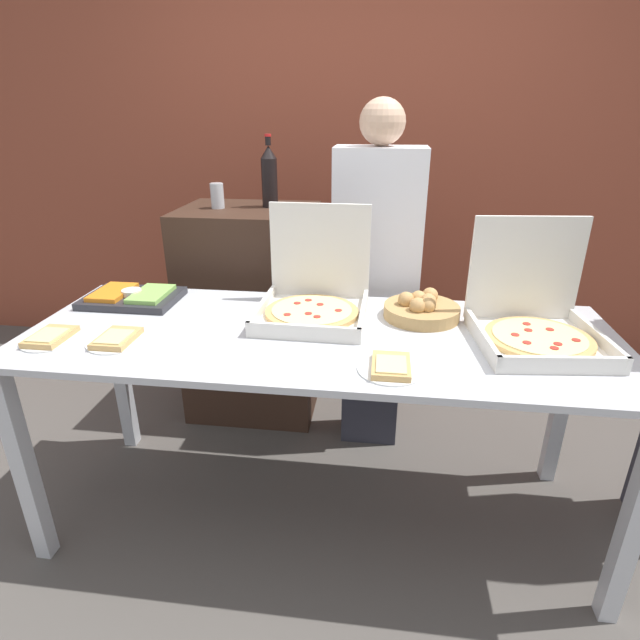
# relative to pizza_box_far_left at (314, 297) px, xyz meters

# --- Properties ---
(ground_plane) EXTENTS (16.00, 16.00, 0.00)m
(ground_plane) POSITION_rel_pizza_box_far_left_xyz_m (0.05, -0.17, -0.92)
(ground_plane) COLOR #514C47
(brick_wall_behind) EXTENTS (10.00, 0.06, 2.80)m
(brick_wall_behind) POSITION_rel_pizza_box_far_left_xyz_m (0.05, 1.53, 0.48)
(brick_wall_behind) COLOR brown
(brick_wall_behind) RESTS_ON ground_plane
(buffet_table) EXTENTS (2.16, 0.81, 0.85)m
(buffet_table) POSITION_rel_pizza_box_far_left_xyz_m (0.05, -0.17, -0.18)
(buffet_table) COLOR silver
(buffet_table) RESTS_ON ground_plane
(pizza_box_far_left) EXTENTS (0.42, 0.44, 0.41)m
(pizza_box_far_left) POSITION_rel_pizza_box_far_left_xyz_m (0.00, 0.00, 0.00)
(pizza_box_far_left) COLOR silver
(pizza_box_far_left) RESTS_ON buffet_table
(pizza_box_near_right) EXTENTS (0.45, 0.46, 0.41)m
(pizza_box_near_right) POSITION_rel_pizza_box_far_left_xyz_m (0.80, -0.14, -0.00)
(pizza_box_near_right) COLOR silver
(pizza_box_near_right) RESTS_ON buffet_table
(paper_plate_front_center) EXTENTS (0.21, 0.21, 0.03)m
(paper_plate_front_center) POSITION_rel_pizza_box_far_left_xyz_m (0.30, -0.43, -0.06)
(paper_plate_front_center) COLOR white
(paper_plate_front_center) RESTS_ON buffet_table
(paper_plate_front_right) EXTENTS (0.21, 0.21, 0.03)m
(paper_plate_front_right) POSITION_rel_pizza_box_far_left_xyz_m (-0.65, -0.35, -0.06)
(paper_plate_front_right) COLOR white
(paper_plate_front_right) RESTS_ON buffet_table
(paper_plate_front_left) EXTENTS (0.21, 0.21, 0.03)m
(paper_plate_front_left) POSITION_rel_pizza_box_far_left_xyz_m (-0.89, -0.37, -0.06)
(paper_plate_front_left) COLOR white
(paper_plate_front_left) RESTS_ON buffet_table
(veggie_tray) EXTENTS (0.38, 0.27, 0.05)m
(veggie_tray) POSITION_rel_pizza_box_far_left_xyz_m (-0.78, 0.04, -0.05)
(veggie_tray) COLOR #28282D
(veggie_tray) RESTS_ON buffet_table
(bread_basket) EXTENTS (0.29, 0.29, 0.10)m
(bread_basket) POSITION_rel_pizza_box_far_left_xyz_m (0.42, 0.02, -0.04)
(bread_basket) COLOR tan
(bread_basket) RESTS_ON buffet_table
(sideboard_podium) EXTENTS (0.69, 0.54, 1.14)m
(sideboard_podium) POSITION_rel_pizza_box_far_left_xyz_m (-0.43, 0.64, -0.35)
(sideboard_podium) COLOR #382319
(sideboard_podium) RESTS_ON ground_plane
(soda_bottle) EXTENTS (0.08, 0.08, 0.35)m
(soda_bottle) POSITION_rel_pizza_box_far_left_xyz_m (-0.32, 0.70, 0.37)
(soda_bottle) COLOR black
(soda_bottle) RESTS_ON sideboard_podium
(soda_can_silver) EXTENTS (0.07, 0.07, 0.12)m
(soda_can_silver) POSITION_rel_pizza_box_far_left_xyz_m (-0.58, 0.63, 0.28)
(soda_can_silver) COLOR silver
(soda_can_silver) RESTS_ON sideboard_podium
(person_guest_plaid) EXTENTS (0.40, 0.22, 1.65)m
(person_guest_plaid) POSITION_rel_pizza_box_far_left_xyz_m (0.23, 0.43, -0.06)
(person_guest_plaid) COLOR #2D2D38
(person_guest_plaid) RESTS_ON ground_plane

